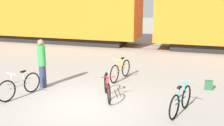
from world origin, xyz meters
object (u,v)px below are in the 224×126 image
object	(u,v)px
freight_train	(148,9)
backpack	(209,85)
bicycle_silver	(20,86)
bicycle_maroon	(107,88)
bicycle_teal	(181,101)
bicycle_yellow	(120,70)
person_in_green	(42,63)

from	to	relation	value
freight_train	backpack	bearing A→B (deg)	-64.91
freight_train	bicycle_silver	xyz separation A→B (m)	(-2.42, -10.82, -2.22)
bicycle_maroon	bicycle_silver	xyz separation A→B (m)	(-2.88, -0.80, 0.02)
bicycle_maroon	bicycle_silver	distance (m)	2.99
bicycle_silver	backpack	bearing A→B (deg)	23.90
bicycle_silver	bicycle_teal	bearing A→B (deg)	3.03
bicycle_yellow	backpack	distance (m)	3.47
bicycle_teal	backpack	bearing A→B (deg)	70.36
bicycle_silver	bicycle_teal	distance (m)	5.32
bicycle_maroon	person_in_green	distance (m)	2.77
freight_train	bicycle_silver	bearing A→B (deg)	-102.59
bicycle_yellow	person_in_green	size ratio (longest dim) A/B	0.97
bicycle_teal	freight_train	bearing A→B (deg)	105.39
bicycle_maroon	bicycle_yellow	bearing A→B (deg)	93.86
bicycle_teal	backpack	xyz separation A→B (m)	(0.88, 2.46, -0.21)
freight_train	backpack	xyz separation A→B (m)	(3.78, -8.07, -2.43)
person_in_green	freight_train	bearing A→B (deg)	-63.30
bicycle_silver	person_in_green	world-z (taller)	person_in_green
bicycle_yellow	bicycle_maroon	bearing A→B (deg)	-86.14
bicycle_maroon	person_in_green	world-z (taller)	person_in_green
freight_train	bicycle_silver	world-z (taller)	freight_train
bicycle_teal	person_in_green	distance (m)	5.22
bicycle_teal	person_in_green	size ratio (longest dim) A/B	0.89
bicycle_maroon	backpack	world-z (taller)	bicycle_maroon
person_in_green	bicycle_silver	bearing A→B (deg)	120.01
bicycle_maroon	bicycle_teal	xyz separation A→B (m)	(2.43, -0.51, 0.02)
bicycle_yellow	bicycle_maroon	size ratio (longest dim) A/B	1.14
freight_train	bicycle_maroon	world-z (taller)	freight_train
backpack	bicycle_teal	bearing A→B (deg)	-109.64
freight_train	bicycle_teal	size ratio (longest dim) A/B	34.96
bicycle_silver	bicycle_maroon	bearing A→B (deg)	15.45
freight_train	backpack	size ratio (longest dim) A/B	167.07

